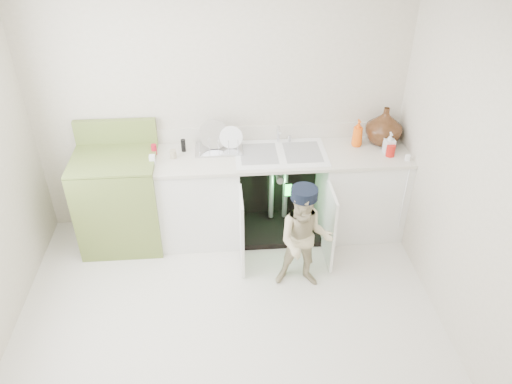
{
  "coord_description": "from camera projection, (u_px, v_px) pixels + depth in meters",
  "views": [
    {
      "loc": [
        0.0,
        -2.82,
        3.19
      ],
      "look_at": [
        0.28,
        0.7,
        0.82
      ],
      "focal_mm": 35.0,
      "sensor_mm": 36.0,
      "label": 1
    }
  ],
  "objects": [
    {
      "name": "repair_worker",
      "position": [
        305.0,
        239.0,
        4.22
      ],
      "size": [
        0.52,
        0.66,
        1.0
      ],
      "rotation": [
        0.0,
        0.0,
        -0.14
      ],
      "color": "#C9BA90",
      "rests_on": "ground"
    },
    {
      "name": "counter_run",
      "position": [
        284.0,
        190.0,
        4.88
      ],
      "size": [
        2.44,
        1.02,
        1.26
      ],
      "color": "white",
      "rests_on": "ground"
    },
    {
      "name": "avocado_stove",
      "position": [
        120.0,
        199.0,
        4.75
      ],
      "size": [
        0.76,
        0.65,
        1.18
      ],
      "color": "olive",
      "rests_on": "ground"
    },
    {
      "name": "room_shell",
      "position": [
        223.0,
        198.0,
        3.41
      ],
      "size": [
        6.0,
        5.5,
        1.26
      ],
      "color": "beige",
      "rests_on": "ground"
    },
    {
      "name": "ground",
      "position": [
        229.0,
        323.0,
        4.11
      ],
      "size": [
        3.5,
        3.5,
        0.0
      ],
      "primitive_type": "plane",
      "color": "beige",
      "rests_on": "ground"
    }
  ]
}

